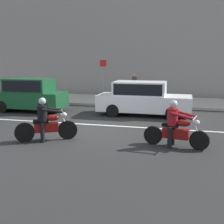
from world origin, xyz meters
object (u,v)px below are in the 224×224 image
object	(u,v)px
motorcycle_with_rider_crimson	(176,128)
parked_hatchback_forest_green	(30,94)
pedestrian_bystander	(134,84)
street_sign_post	(103,75)
parked_sedan_white	(143,98)
motorcycle_with_rider_black_leather	(46,123)

from	to	relation	value
motorcycle_with_rider_crimson	parked_hatchback_forest_green	distance (m)	9.26
motorcycle_with_rider_crimson	pedestrian_bystander	size ratio (longest dim) A/B	1.26
street_sign_post	pedestrian_bystander	bearing A→B (deg)	13.78
motorcycle_with_rider_crimson	parked_sedan_white	size ratio (longest dim) A/B	0.45
motorcycle_with_rider_black_leather	motorcycle_with_rider_crimson	distance (m)	4.44
motorcycle_with_rider_crimson	parked_hatchback_forest_green	world-z (taller)	parked_hatchback_forest_green
motorcycle_with_rider_crimson	pedestrian_bystander	bearing A→B (deg)	106.98
parked_sedan_white	street_sign_post	xyz separation A→B (m)	(-3.44, 4.76, 0.86)
street_sign_post	pedestrian_bystander	world-z (taller)	street_sign_post
parked_hatchback_forest_green	pedestrian_bystander	size ratio (longest dim) A/B	2.31
motorcycle_with_rider_black_leather	street_sign_post	xyz separation A→B (m)	(-0.83, 10.21, 1.11)
parked_hatchback_forest_green	street_sign_post	bearing A→B (deg)	62.12
parked_sedan_white	pedestrian_bystander	xyz separation A→B (m)	(-1.35, 5.28, 0.24)
motorcycle_with_rider_crimson	parked_sedan_white	xyz separation A→B (m)	(-1.81, 5.08, 0.25)
motorcycle_with_rider_black_leather	street_sign_post	bearing A→B (deg)	94.64
pedestrian_bystander	street_sign_post	bearing A→B (deg)	-166.22
street_sign_post	pedestrian_bystander	distance (m)	2.24
motorcycle_with_rider_crimson	parked_sedan_white	bearing A→B (deg)	109.65
motorcycle_with_rider_black_leather	pedestrian_bystander	xyz separation A→B (m)	(1.26, 10.72, 0.49)
motorcycle_with_rider_black_leather	parked_sedan_white	xyz separation A→B (m)	(2.61, 5.44, 0.25)
motorcycle_with_rider_black_leather	parked_hatchback_forest_green	xyz separation A→B (m)	(-3.55, 5.06, 0.30)
motorcycle_with_rider_crimson	street_sign_post	bearing A→B (deg)	118.06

